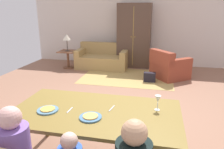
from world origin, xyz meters
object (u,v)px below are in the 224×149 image
Objects in this scene: handbag at (150,77)px; plate_near_man at (48,110)px; side_table at (68,57)px; table_lamp at (67,38)px; armchair at (169,67)px; armoire at (134,36)px; plate_near_child at (90,117)px; dining_table at (95,115)px; couch at (102,59)px; wine_glass at (158,100)px.

plate_near_man is at bearing -106.11° from handbag.
plate_near_man is at bearing -69.04° from side_table.
table_lamp is at bearing 0.00° from side_table.
armchair is 3.30m from side_table.
side_table is at bearing -161.62° from armoire.
armoire is at bearing 135.29° from armchair.
armchair is at bearing 76.39° from plate_near_child.
side_table is (-1.72, 4.50, -0.39)m from plate_near_man.
couch is at bearing 103.85° from dining_table.
couch and armchair have the same top height.
dining_table is at bearing -76.15° from couch.
wine_glass is 3.40m from handbag.
armchair is 0.71m from handbag.
plate_near_child is 0.15× the size of couch.
plate_near_child reaches higher than dining_table.
side_table is 1.07× the size of table_lamp.
handbag is (0.49, 3.48, -0.57)m from dining_table.
armoire reaches higher than side_table.
handbag is (1.04, 3.60, -0.64)m from plate_near_man.
couch is (-1.14, 4.64, -0.40)m from dining_table.
armchair reaches higher than handbag.
armoire reaches higher than table_lamp.
couch is 3.10× the size of table_lamp.
side_table is (-2.27, 4.56, -0.39)m from plate_near_child.
armchair reaches higher than plate_near_man.
armoire is 1.96m from handbag.
dining_table is at bearing -104.21° from armchair.
handbag is (0.49, 3.66, -0.64)m from plate_near_child.
handbag is at bearing 82.36° from plate_near_child.
table_lamp reaches higher than armchair.
armoire reaches higher than wine_glass.
dining_table is 4.95m from side_table.
dining_table is at bearing -88.29° from armoire.
plate_near_man is 0.46× the size of table_lamp.
armchair is at bearing -7.56° from table_lamp.
handbag is (2.77, -0.90, -0.88)m from table_lamp.
armoire is at bearing 100.06° from wine_glass.
armchair is at bearing -17.90° from couch.
plate_near_child is 5.10m from table_lamp.
dining_table is 7.99× the size of plate_near_man.
armoire reaches higher than plate_near_man.
plate_near_child is (0.55, -0.06, 0.00)m from plate_near_man.
plate_near_child is 0.12× the size of armoire.
handbag is at bearing -18.03° from side_table.
plate_near_child is 0.43× the size of side_table.
wine_glass is 5.16m from table_lamp.
table_lamp is (-2.27, 4.38, 0.31)m from dining_table.
couch is 1.32m from armoire.
wine_glass is 0.09× the size of armoire.
couch is 5.24× the size of handbag.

